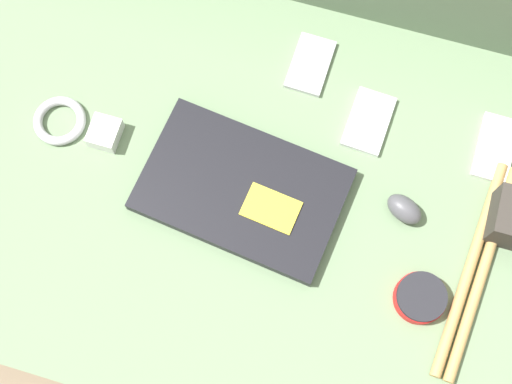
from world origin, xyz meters
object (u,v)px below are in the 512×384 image
phone_small (495,148)px  laptop (242,192)px  computer_mouse (404,209)px  phone_black (310,64)px  phone_silver (368,122)px  charger_brick (105,133)px  speaker_puck (420,298)px

phone_small → laptop: bearing=-152.3°
laptop → computer_mouse: computer_mouse is taller
laptop → phone_black: bearing=86.7°
phone_silver → charger_brick: size_ratio=2.12×
phone_black → charger_brick: bearing=-141.1°
laptop → computer_mouse: bearing=16.6°
computer_mouse → charger_brick: bearing=-154.5°
charger_brick → phone_black: bearing=37.1°
laptop → speaker_puck: (0.33, -0.09, 0.00)m
laptop → speaker_puck: speaker_puck is taller
laptop → phone_silver: size_ratio=3.02×
speaker_puck → phone_silver: (-0.15, 0.28, -0.01)m
phone_silver → charger_brick: charger_brick is taller
phone_black → speaker_puck: bearing=-50.3°
laptop → phone_silver: bearing=54.1°
phone_silver → phone_black: (-0.13, 0.08, -0.00)m
phone_silver → computer_mouse: bearing=-53.1°
computer_mouse → phone_small: 0.20m
charger_brick → phone_silver: bearing=19.5°
laptop → phone_small: (0.40, 0.20, -0.01)m
phone_black → phone_small: (0.35, -0.06, -0.00)m
phone_black → phone_small: bearing=-8.8°
phone_silver → phone_black: phone_silver is taller
speaker_puck → computer_mouse: bearing=113.2°
phone_small → charger_brick: bearing=-165.0°
phone_silver → phone_black: bearing=151.7°
laptop → speaker_puck: size_ratio=4.24×
phone_silver → phone_small: bearing=7.1°
phone_black → computer_mouse: bearing=-43.4°
computer_mouse → speaker_puck: bearing=-42.4°
phone_black → charger_brick: charger_brick is taller
computer_mouse → charger_brick: 0.52m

